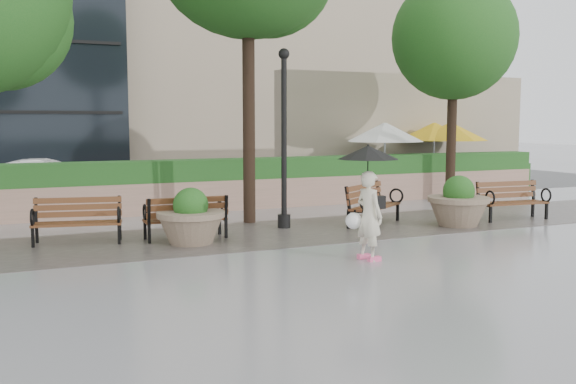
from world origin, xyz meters
name	(u,v)px	position (x,y,z in m)	size (l,w,h in m)	color
ground	(268,269)	(0.00, 0.00, 0.00)	(100.00, 100.00, 0.00)	gray
cobble_strip	(211,238)	(0.00, 3.00, 0.01)	(28.00, 3.20, 0.01)	#383330
hedge_wall	(164,187)	(0.00, 7.00, 0.66)	(24.00, 0.80, 1.35)	tan
cafe_wall	(406,131)	(9.50, 10.00, 2.00)	(10.00, 0.60, 4.00)	tan
cafe_hedge	(432,180)	(9.00, 7.80, 0.45)	(8.00, 0.50, 0.90)	#1A4E1C
asphalt_street	(134,196)	(0.00, 11.00, 0.00)	(40.00, 7.00, 0.00)	black
bench_1	(78,231)	(-2.50, 3.46, 0.26)	(1.72, 0.97, 0.87)	brown
bench_2	(186,226)	(-0.48, 3.10, 0.26)	(1.64, 0.69, 0.87)	brown
bench_3	(374,213)	(3.88, 3.10, 0.28)	(1.80, 1.53, 0.92)	brown
bench_4	(512,209)	(7.29, 2.37, 0.27)	(1.74, 0.80, 0.91)	brown
planter_left	(191,222)	(-0.53, 2.56, 0.43)	(1.30, 1.30, 1.09)	#7F6B56
planter_right	(458,206)	(5.53, 2.19, 0.45)	(1.36, 1.36, 1.14)	#7F6B56
lamppost	(284,150)	(1.85, 3.53, 1.71)	(0.28, 0.28, 3.90)	black
tree_2	(456,43)	(8.50, 6.11, 4.63)	(3.65, 3.59, 6.55)	black
patio_umb_white	(385,132)	(7.54, 8.35, 1.99)	(2.50, 2.50, 2.30)	black
patio_umb_yellow_a	(434,132)	(9.94, 8.97, 1.99)	(2.50, 2.50, 2.30)	black
patio_umb_yellow_b	(450,132)	(10.27, 8.52, 1.99)	(2.50, 2.50, 2.30)	black
car_right	(47,182)	(-2.59, 10.20, 0.63)	(1.34, 3.85, 1.27)	silver
pedestrian	(368,191)	(1.82, -0.03, 1.17)	(1.05, 1.05, 1.93)	beige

